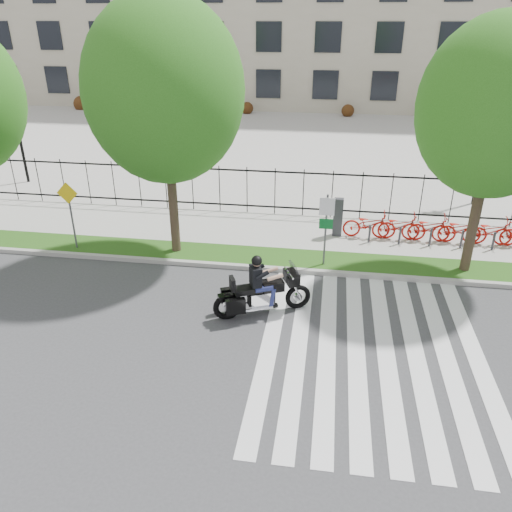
# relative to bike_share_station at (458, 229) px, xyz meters

# --- Properties ---
(ground) EXTENTS (120.00, 120.00, 0.00)m
(ground) POSITION_rel_bike_share_station_xyz_m (-8.31, -7.20, -0.67)
(ground) COLOR #39393B
(ground) RESTS_ON ground
(curb) EXTENTS (60.00, 0.20, 0.15)m
(curb) POSITION_rel_bike_share_station_xyz_m (-8.31, -3.10, -0.60)
(curb) COLOR #9C9B93
(curb) RESTS_ON ground
(grass_verge) EXTENTS (60.00, 1.50, 0.15)m
(grass_verge) POSITION_rel_bike_share_station_xyz_m (-8.31, -2.25, -0.60)
(grass_verge) COLOR #224D13
(grass_verge) RESTS_ON ground
(sidewalk) EXTENTS (60.00, 3.50, 0.15)m
(sidewalk) POSITION_rel_bike_share_station_xyz_m (-8.31, 0.25, -0.60)
(sidewalk) COLOR #9E9C94
(sidewalk) RESTS_ON ground
(plaza) EXTENTS (80.00, 34.00, 0.10)m
(plaza) POSITION_rel_bike_share_station_xyz_m (-8.31, 17.80, -0.62)
(plaza) COLOR #9E9C94
(plaza) RESTS_ON ground
(crosswalk_stripes) EXTENTS (5.70, 8.00, 0.01)m
(crosswalk_stripes) POSITION_rel_bike_share_station_xyz_m (-3.49, -7.20, -0.67)
(crosswalk_stripes) COLOR silver
(crosswalk_stripes) RESTS_ON ground
(iron_fence) EXTENTS (30.00, 0.06, 2.00)m
(iron_fence) POSITION_rel_bike_share_station_xyz_m (-8.31, 2.00, 0.48)
(iron_fence) COLOR black
(iron_fence) RESTS_ON sidewalk
(lamp_post_left) EXTENTS (1.06, 0.70, 4.25)m
(lamp_post_left) POSITION_rel_bike_share_station_xyz_m (-20.31, 4.80, 2.53)
(lamp_post_left) COLOR black
(lamp_post_left) RESTS_ON ground
(lamp_post_right) EXTENTS (1.06, 0.70, 4.25)m
(lamp_post_right) POSITION_rel_bike_share_station_xyz_m (1.69, 4.80, 2.53)
(lamp_post_right) COLOR black
(lamp_post_right) RESTS_ON ground
(street_tree_1) EXTENTS (5.13, 5.13, 8.50)m
(street_tree_1) POSITION_rel_bike_share_station_xyz_m (-10.20, -2.25, 5.02)
(street_tree_1) COLOR #32241B
(street_tree_1) RESTS_ON grass_verge
(street_tree_2) EXTENTS (4.63, 4.63, 7.92)m
(street_tree_2) POSITION_rel_bike_share_station_xyz_m (-0.17, -2.25, 4.72)
(street_tree_2) COLOR #32241B
(street_tree_2) RESTS_ON grass_verge
(bike_share_station) EXTENTS (8.97, 0.89, 1.50)m
(bike_share_station) POSITION_rel_bike_share_station_xyz_m (0.00, 0.00, 0.00)
(bike_share_station) COLOR #2D2D33
(bike_share_station) RESTS_ON sidewalk
(sign_pole_regulatory) EXTENTS (0.50, 0.09, 2.50)m
(sign_pole_regulatory) POSITION_rel_bike_share_station_xyz_m (-4.87, -2.62, 1.07)
(sign_pole_regulatory) COLOR #59595B
(sign_pole_regulatory) RESTS_ON grass_verge
(sign_pole_warning) EXTENTS (0.78, 0.09, 2.49)m
(sign_pole_warning) POSITION_rel_bike_share_station_xyz_m (-13.89, -2.62, 1.07)
(sign_pole_warning) COLOR #59595B
(sign_pole_warning) RESTS_ON grass_verge
(motorcycle_rider) EXTENTS (2.73, 1.56, 2.25)m
(motorcycle_rider) POSITION_rel_bike_share_station_xyz_m (-6.54, -5.80, 0.08)
(motorcycle_rider) COLOR black
(motorcycle_rider) RESTS_ON ground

